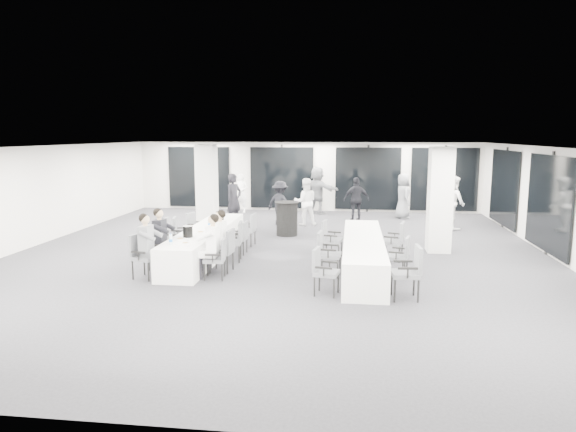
{
  "coord_description": "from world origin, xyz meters",
  "views": [
    {
      "loc": [
        1.86,
        -12.91,
        3.14
      ],
      "look_at": [
        0.28,
        -0.2,
        1.08
      ],
      "focal_mm": 32.0,
      "sensor_mm": 36.0,
      "label": 1
    }
  ],
  "objects_px": {
    "chair_main_left_fourth": "(180,232)",
    "chair_side_left_near": "(323,268)",
    "chair_main_left_near": "(142,253)",
    "standing_guest_d": "(357,197)",
    "chair_main_right_fourth": "(241,236)",
    "chair_main_left_far": "(195,226)",
    "banquet_table_side": "(363,254)",
    "standing_guest_b": "(305,199)",
    "chair_side_right_near": "(410,269)",
    "standing_guest_e": "(403,193)",
    "standing_guest_g": "(241,190)",
    "chair_main_right_near": "(218,256)",
    "chair_side_right_far": "(396,239)",
    "ice_bucket_near": "(188,231)",
    "chair_main_right_far": "(249,227)",
    "chair_main_left_second": "(156,246)",
    "chair_side_left_mid": "(326,251)",
    "banquet_table_main": "(206,243)",
    "ice_bucket_far": "(220,216)",
    "chair_main_left_mid": "(170,236)",
    "standing_guest_a": "(234,196)",
    "chair_main_right_mid": "(235,239)",
    "chair_side_right_mid": "(401,254)",
    "standing_guest_h": "(453,199)",
    "cocktail_table": "(287,218)",
    "standing_guest_c": "(280,200)",
    "standing_guest_f": "(317,187)",
    "chair_side_left_far": "(329,237)",
    "chair_main_right_second": "(225,248)"
  },
  "relations": [
    {
      "from": "cocktail_table",
      "to": "chair_main_right_far",
      "type": "relative_size",
      "value": 1.15
    },
    {
      "from": "chair_main_right_mid",
      "to": "chair_side_left_mid",
      "type": "bearing_deg",
      "value": -120.95
    },
    {
      "from": "chair_main_right_second",
      "to": "ice_bucket_near",
      "type": "relative_size",
      "value": 3.73
    },
    {
      "from": "chair_side_left_near",
      "to": "chair_side_right_near",
      "type": "relative_size",
      "value": 0.89
    },
    {
      "from": "chair_side_right_mid",
      "to": "standing_guest_h",
      "type": "height_order",
      "value": "standing_guest_h"
    },
    {
      "from": "chair_side_left_mid",
      "to": "standing_guest_d",
      "type": "xyz_separation_m",
      "value": [
        0.72,
        7.29,
        0.34
      ]
    },
    {
      "from": "standing_guest_h",
      "to": "chair_main_right_far",
      "type": "bearing_deg",
      "value": 101.27
    },
    {
      "from": "chair_side_right_far",
      "to": "ice_bucket_near",
      "type": "height_order",
      "value": "ice_bucket_near"
    },
    {
      "from": "chair_main_left_second",
      "to": "standing_guest_c",
      "type": "bearing_deg",
      "value": 156.66
    },
    {
      "from": "chair_main_left_second",
      "to": "standing_guest_e",
      "type": "distance_m",
      "value": 10.36
    },
    {
      "from": "banquet_table_side",
      "to": "standing_guest_b",
      "type": "bearing_deg",
      "value": 108.11
    },
    {
      "from": "chair_main_left_second",
      "to": "chair_main_right_far",
      "type": "height_order",
      "value": "chair_main_left_second"
    },
    {
      "from": "chair_main_left_fourth",
      "to": "chair_side_left_near",
      "type": "height_order",
      "value": "chair_main_left_fourth"
    },
    {
      "from": "chair_side_right_far",
      "to": "standing_guest_a",
      "type": "bearing_deg",
      "value": 63.03
    },
    {
      "from": "chair_main_right_near",
      "to": "chair_side_right_near",
      "type": "relative_size",
      "value": 0.87
    },
    {
      "from": "chair_main_right_near",
      "to": "chair_side_left_far",
      "type": "relative_size",
      "value": 0.95
    },
    {
      "from": "chair_main_left_near",
      "to": "standing_guest_f",
      "type": "bearing_deg",
      "value": 175.8
    },
    {
      "from": "chair_main_right_fourth",
      "to": "chair_side_right_near",
      "type": "height_order",
      "value": "chair_side_right_near"
    },
    {
      "from": "chair_main_left_fourth",
      "to": "chair_main_right_near",
      "type": "xyz_separation_m",
      "value": [
        1.66,
        -2.35,
        -0.03
      ]
    },
    {
      "from": "chair_side_left_mid",
      "to": "chair_side_right_far",
      "type": "bearing_deg",
      "value": 139.05
    },
    {
      "from": "chair_main_left_far",
      "to": "ice_bucket_far",
      "type": "relative_size",
      "value": 3.5
    },
    {
      "from": "standing_guest_g",
      "to": "banquet_table_main",
      "type": "bearing_deg",
      "value": -71.01
    },
    {
      "from": "banquet_table_side",
      "to": "chair_main_right_mid",
      "type": "height_order",
      "value": "chair_main_right_mid"
    },
    {
      "from": "chair_main_left_near",
      "to": "standing_guest_d",
      "type": "bearing_deg",
      "value": 163.58
    },
    {
      "from": "chair_side_left_far",
      "to": "chair_side_right_near",
      "type": "bearing_deg",
      "value": 37.59
    },
    {
      "from": "chair_main_right_second",
      "to": "chair_main_left_fourth",
      "type": "bearing_deg",
      "value": 47.91
    },
    {
      "from": "banquet_table_side",
      "to": "standing_guest_b",
      "type": "relative_size",
      "value": 2.71
    },
    {
      "from": "chair_main_left_near",
      "to": "chair_side_right_far",
      "type": "bearing_deg",
      "value": 125.92
    },
    {
      "from": "chair_main_right_fourth",
      "to": "chair_main_left_far",
      "type": "bearing_deg",
      "value": 54.93
    },
    {
      "from": "chair_main_left_mid",
      "to": "standing_guest_a",
      "type": "height_order",
      "value": "standing_guest_a"
    },
    {
      "from": "chair_side_left_near",
      "to": "chair_side_left_far",
      "type": "distance_m",
      "value": 3.06
    },
    {
      "from": "standing_guest_a",
      "to": "ice_bucket_near",
      "type": "xyz_separation_m",
      "value": [
        0.24,
        -5.77,
        -0.13
      ]
    },
    {
      "from": "cocktail_table",
      "to": "standing_guest_h",
      "type": "relative_size",
      "value": 0.52
    },
    {
      "from": "chair_side_left_mid",
      "to": "chair_side_left_far",
      "type": "distance_m",
      "value": 1.68
    },
    {
      "from": "chair_main_right_far",
      "to": "standing_guest_b",
      "type": "relative_size",
      "value": 0.49
    },
    {
      "from": "chair_main_left_far",
      "to": "standing_guest_b",
      "type": "xyz_separation_m",
      "value": [
        2.94,
        3.26,
        0.42
      ]
    },
    {
      "from": "chair_side_right_mid",
      "to": "chair_main_left_second",
      "type": "bearing_deg",
      "value": 103.86
    },
    {
      "from": "standing_guest_d",
      "to": "ice_bucket_far",
      "type": "bearing_deg",
      "value": 38.5
    },
    {
      "from": "standing_guest_d",
      "to": "ice_bucket_near",
      "type": "relative_size",
      "value": 6.87
    },
    {
      "from": "banquet_table_side",
      "to": "standing_guest_b",
      "type": "distance_m",
      "value": 6.03
    },
    {
      "from": "chair_side_right_near",
      "to": "standing_guest_e",
      "type": "distance_m",
      "value": 9.71
    },
    {
      "from": "chair_side_right_near",
      "to": "standing_guest_g",
      "type": "distance_m",
      "value": 11.8
    },
    {
      "from": "ice_bucket_near",
      "to": "chair_side_left_mid",
      "type": "bearing_deg",
      "value": -3.68
    },
    {
      "from": "standing_guest_b",
      "to": "standing_guest_d",
      "type": "xyz_separation_m",
      "value": [
        1.75,
        0.98,
        -0.02
      ]
    },
    {
      "from": "cocktail_table",
      "to": "standing_guest_h",
      "type": "bearing_deg",
      "value": 18.5
    },
    {
      "from": "chair_main_right_second",
      "to": "standing_guest_f",
      "type": "xyz_separation_m",
      "value": [
        1.51,
        8.93,
        0.5
      ]
    },
    {
      "from": "chair_main_left_fourth",
      "to": "chair_side_left_near",
      "type": "relative_size",
      "value": 1.03
    },
    {
      "from": "standing_guest_f",
      "to": "ice_bucket_near",
      "type": "bearing_deg",
      "value": 106.65
    },
    {
      "from": "banquet_table_side",
      "to": "chair_side_right_mid",
      "type": "bearing_deg",
      "value": -28.69
    },
    {
      "from": "chair_main_left_near",
      "to": "standing_guest_d",
      "type": "distance_m",
      "value": 9.28
    }
  ]
}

